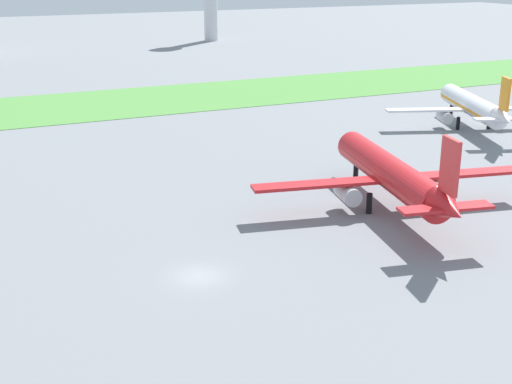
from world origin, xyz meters
The scene contains 4 objects.
ground_plane centered at (0.00, 0.00, 0.00)m, with size 600.00×600.00×0.00m, color gray.
grass_taxiway_strip centered at (0.00, 76.02, 0.04)m, with size 360.00×28.00×0.08m, color #549342.
airplane_parked_jet_far centered at (57.89, 32.67, 3.52)m, with size 26.58×26.38×9.78m.
airplane_midfield_jet centered at (24.39, 7.26, 3.83)m, with size 29.87×29.47×10.64m.
Camera 1 is at (-17.53, -49.65, 25.24)m, focal length 48.18 mm.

